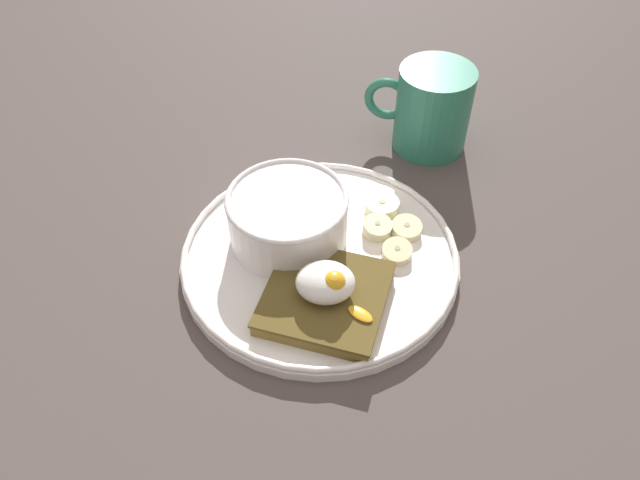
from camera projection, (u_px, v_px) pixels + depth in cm
name	position (u px, v px, depth cm)	size (l,w,h in cm)	color
ground_plane	(320.00, 268.00, 60.65)	(120.00, 120.00, 2.00)	#4B413D
plate	(320.00, 256.00, 59.34)	(26.42, 26.42, 1.60)	white
oatmeal_bowl	(288.00, 217.00, 58.75)	(11.50, 11.50, 5.37)	white
toast_slice	(325.00, 298.00, 54.54)	(12.77, 12.77, 1.55)	brown
poached_egg	(327.00, 283.00, 52.91)	(6.89, 5.73, 3.17)	white
banana_slice_front	(377.00, 228.00, 60.66)	(3.81, 3.88, 1.58)	beige
banana_slice_left	(382.00, 206.00, 62.86)	(4.22, 4.22, 1.33)	#EFECB4
banana_slice_back	(407.00, 228.00, 60.76)	(3.76, 3.82, 1.34)	beige
banana_slice_right	(397.00, 250.00, 58.80)	(3.32, 3.42, 1.41)	beige
coffee_mug	(431.00, 108.00, 68.92)	(11.83, 8.29, 9.59)	#2C7B62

